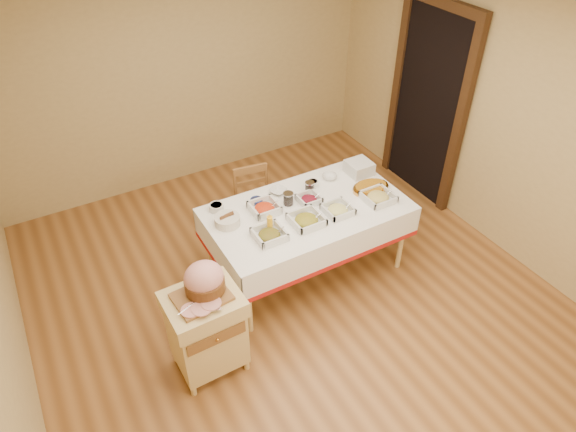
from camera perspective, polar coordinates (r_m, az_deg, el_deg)
The scene contains 23 objects.
room_shell at distance 4.01m, azimuth 0.90°, elevation 3.49°, with size 5.00×5.00×5.00m.
doorway at distance 5.93m, azimuth 15.34°, elevation 12.13°, with size 0.09×1.10×2.20m.
dining_table at distance 4.76m, azimuth 2.11°, elevation -0.70°, with size 1.82×1.02×0.76m.
butcher_cart at distance 4.10m, azimuth -9.06°, elevation -12.23°, with size 0.57×0.48×0.79m.
dining_chair at distance 5.22m, azimuth -3.61°, elevation 1.02°, with size 0.43×0.42×0.85m.
ham_on_board at distance 3.80m, azimuth -9.33°, elevation -7.22°, with size 0.42×0.40×0.28m.
serving_dish_a at distance 4.32m, azimuth -2.08°, elevation -2.07°, with size 0.26×0.25×0.11m.
serving_dish_b at distance 4.47m, azimuth 2.06°, elevation -0.44°, with size 0.27×0.27×0.11m.
serving_dish_c at distance 4.61m, azimuth 5.56°, elevation 0.70°, with size 0.24×0.24×0.10m.
serving_dish_d at distance 4.82m, azimuth 9.99°, elevation 2.09°, with size 0.27×0.27×0.10m.
serving_dish_e at distance 4.61m, azimuth -2.63°, elevation 0.90°, with size 0.26×0.24×0.12m.
serving_dish_f at distance 4.73m, azimuth 2.34°, elevation 1.89°, with size 0.21×0.20×0.09m.
small_bowl_left at distance 4.66m, azimuth -7.96°, elevation 0.99°, with size 0.13×0.13×0.06m.
small_bowl_mid at distance 4.71m, azimuth -3.51°, elevation 1.67°, with size 0.12×0.12×0.05m.
small_bowl_right at distance 4.94m, azimuth 2.78°, elevation 3.67°, with size 0.11×0.11×0.05m.
bowl_white_imported at distance 4.85m, azimuth -1.11°, elevation 2.80°, with size 0.15×0.15×0.04m, color silver.
bowl_small_imported at distance 5.06m, azimuth 4.64°, elevation 4.37°, with size 0.14×0.14×0.04m, color silver.
preserve_jar_left at distance 4.68m, azimuth 0.03°, elevation 1.88°, with size 0.10×0.10×0.12m.
preserve_jar_right at distance 4.84m, azimuth 2.41°, elevation 3.15°, with size 0.09×0.09×0.11m.
mustard_bottle at distance 4.39m, azimuth -2.05°, elevation -0.68°, with size 0.05×0.05×0.16m.
bread_basket at distance 4.48m, azimuth -6.77°, elevation -0.48°, with size 0.22×0.22×0.10m.
plate_stack at distance 5.15m, azimuth 7.90°, elevation 5.34°, with size 0.23×0.23×0.13m.
brass_platter at distance 4.95m, azimuth 9.18°, elevation 3.13°, with size 0.37×0.27×0.05m.
Camera 1 is at (-1.69, -2.84, 3.57)m, focal length 32.00 mm.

